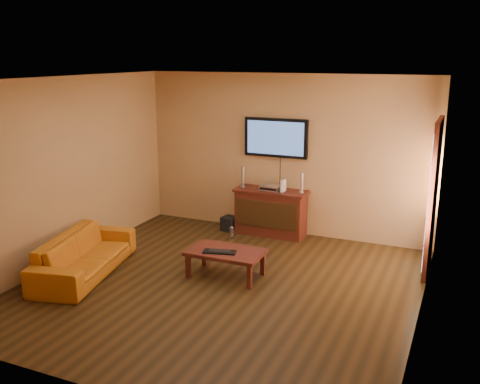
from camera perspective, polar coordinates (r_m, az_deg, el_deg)
The scene contains 14 objects.
ground_plane at distance 7.23m, azimuth -2.08°, elevation -10.00°, with size 5.00×5.00×0.00m, color black.
room_walls at distance 7.27m, azimuth -0.06°, elevation 4.12°, with size 5.00×5.00×5.00m.
french_door at distance 7.87m, azimuth 19.85°, elevation -0.70°, with size 0.07×1.02×2.22m.
media_console at distance 9.09m, azimuth 3.29°, elevation -2.15°, with size 1.23×0.47×0.78m.
television at distance 9.00m, azimuth 3.85°, elevation 5.79°, with size 1.10×0.08×0.65m.
coffee_table at distance 7.41m, azimuth -1.53°, elevation -6.61°, with size 1.04×0.63×0.38m.
sofa at distance 7.80m, azimuth -16.29°, elevation -5.77°, with size 1.91×0.56×0.75m, color #CA6F16.
speaker_left at distance 9.15m, azimuth 0.31°, elevation 1.56°, with size 0.10×0.10×0.36m.
speaker_right at distance 8.82m, azimuth 6.59°, elevation 0.89°, with size 0.09×0.09×0.33m.
av_receiver at distance 8.99m, azimuth 3.27°, elevation 0.47°, with size 0.34×0.24×0.08m, color silver.
game_console at distance 8.87m, azimuth 4.64°, elevation 0.68°, with size 0.04×0.15×0.20m, color white.
subwoofer at distance 9.36m, azimuth -1.12°, elevation -3.39°, with size 0.25×0.25×0.25m, color black.
bottle at distance 8.98m, azimuth -0.89°, elevation -4.35°, with size 0.07×0.07×0.21m.
keyboard at distance 7.31m, azimuth -2.20°, elevation -6.38°, with size 0.47×0.27×0.03m.
Camera 1 is at (2.88, -5.92, 3.00)m, focal length 40.00 mm.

